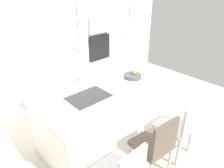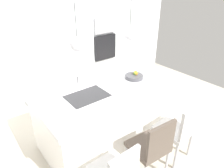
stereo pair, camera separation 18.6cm
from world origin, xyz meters
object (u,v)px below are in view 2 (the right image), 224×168
at_px(microwave, 105,25).
at_px(chair_far, 178,128).
at_px(chair_middle, 152,146).
at_px(fruit_bowl, 134,76).
at_px(oven, 105,47).

relative_size(microwave, chair_far, 0.58).
bearing_deg(chair_middle, microwave, 65.58).
bearing_deg(fruit_bowl, chair_far, -91.64).
bearing_deg(oven, chair_far, -103.47).
xyz_separation_m(chair_middle, chair_far, (0.53, -0.00, 0.01)).
height_order(fruit_bowl, microwave, microwave).
bearing_deg(fruit_bowl, microwave, 69.95).
xyz_separation_m(microwave, oven, (0.00, 0.00, -0.50)).
bearing_deg(chair_middle, chair_far, -0.30).
distance_m(microwave, chair_far, 2.74).
height_order(oven, chair_middle, oven).
distance_m(fruit_bowl, chair_far, 1.03).
xyz_separation_m(oven, chair_far, (-0.60, -2.49, -0.45)).
bearing_deg(oven, chair_middle, -114.42).
relative_size(microwave, oven, 0.96).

